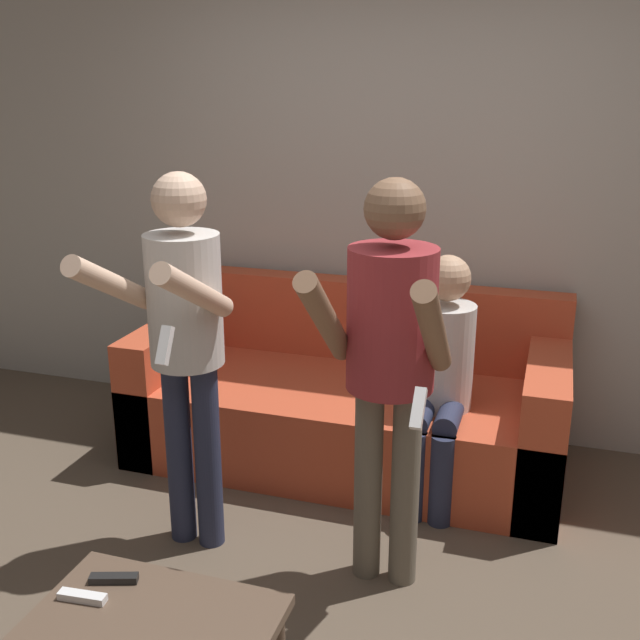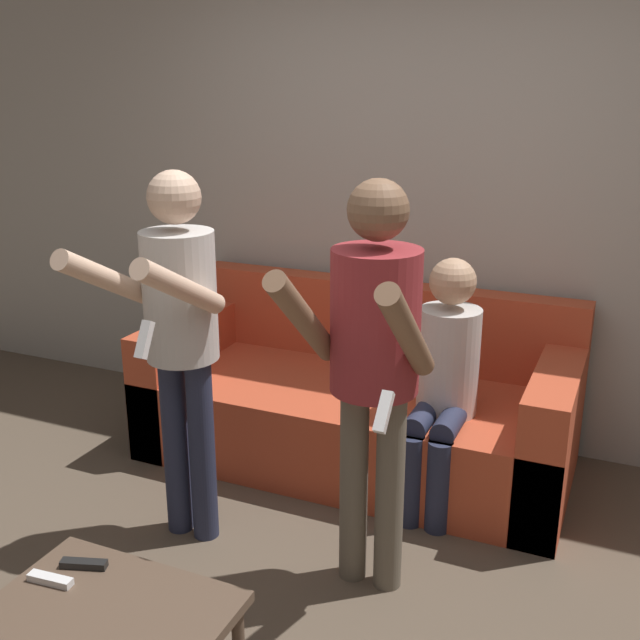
{
  "view_description": "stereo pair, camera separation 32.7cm",
  "coord_description": "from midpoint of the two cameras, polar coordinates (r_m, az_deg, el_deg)",
  "views": [
    {
      "loc": [
        0.76,
        -2.14,
        1.9
      ],
      "look_at": [
        -0.18,
        0.83,
        0.9
      ],
      "focal_mm": 42.0,
      "sensor_mm": 36.0,
      "label": 1
    },
    {
      "loc": [
        1.07,
        -2.02,
        1.9
      ],
      "look_at": [
        -0.18,
        0.83,
        0.9
      ],
      "focal_mm": 42.0,
      "sensor_mm": 36.0,
      "label": 2
    }
  ],
  "objects": [
    {
      "name": "wall_back",
      "position": [
        4.05,
        4.51,
        9.86
      ],
      "size": [
        6.4,
        0.06,
        2.7
      ],
      "color": "#B7B2A8",
      "rests_on": "ground_plane"
    },
    {
      "name": "person_standing_right",
      "position": [
        2.7,
        1.9,
        -2.05
      ],
      "size": [
        0.45,
        0.64,
        1.59
      ],
      "color": "#6B6051",
      "rests_on": "ground_plane"
    },
    {
      "name": "remote_near",
      "position": [
        2.55,
        -21.42,
        -19.16
      ],
      "size": [
        0.15,
        0.05,
        0.02
      ],
      "color": "white",
      "rests_on": "coffee_table"
    },
    {
      "name": "ground_plane",
      "position": [
        2.96,
        -5.05,
        -22.25
      ],
      "size": [
        14.0,
        14.0,
        0.0
      ],
      "primitive_type": "plane",
      "color": "brown"
    },
    {
      "name": "coffee_table",
      "position": [
        2.44,
        -16.98,
        -22.32
      ],
      "size": [
        0.72,
        0.51,
        0.41
      ],
      "color": "brown",
      "rests_on": "ground_plane"
    },
    {
      "name": "couch",
      "position": [
        3.93,
        -0.18,
        -6.48
      ],
      "size": [
        2.16,
        0.95,
        0.87
      ],
      "color": "#C64C2D",
      "rests_on": "ground_plane"
    },
    {
      "name": "person_standing_left",
      "position": [
        3.02,
        -13.41,
        -0.65
      ],
      "size": [
        0.42,
        0.65,
        1.58
      ],
      "color": "#282D47",
      "rests_on": "ground_plane"
    },
    {
      "name": "remote_far",
      "position": [
        2.59,
        -19.16,
        -18.22
      ],
      "size": [
        0.15,
        0.08,
        0.02
      ],
      "color": "black",
      "rests_on": "coffee_table"
    },
    {
      "name": "person_seated",
      "position": [
        3.46,
        6.53,
        -3.9
      ],
      "size": [
        0.28,
        0.52,
        1.16
      ],
      "color": "#282D47",
      "rests_on": "ground_plane"
    }
  ]
}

